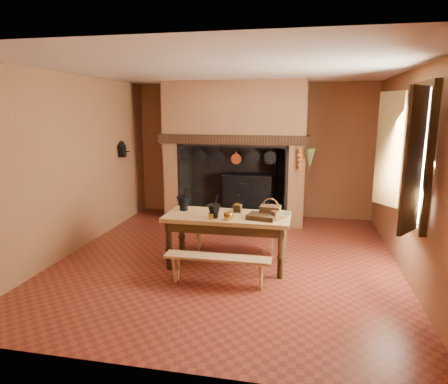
# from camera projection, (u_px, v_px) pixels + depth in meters

# --- Properties ---
(floor) EXTENTS (5.50, 5.50, 0.00)m
(floor) POSITION_uv_depth(u_px,v_px,m) (228.00, 259.00, 6.14)
(floor) COLOR maroon
(floor) RESTS_ON ground
(ceiling) EXTENTS (5.50, 5.50, 0.00)m
(ceiling) POSITION_uv_depth(u_px,v_px,m) (229.00, 70.00, 5.57)
(ceiling) COLOR silver
(ceiling) RESTS_ON back_wall
(back_wall) EXTENTS (5.00, 0.02, 2.80)m
(back_wall) POSITION_uv_depth(u_px,v_px,m) (253.00, 150.00, 8.49)
(back_wall) COLOR brown
(back_wall) RESTS_ON floor
(wall_left) EXTENTS (0.02, 5.50, 2.80)m
(wall_left) POSITION_uv_depth(u_px,v_px,m) (74.00, 164.00, 6.35)
(wall_left) COLOR brown
(wall_left) RESTS_ON floor
(wall_right) EXTENTS (0.02, 5.50, 2.80)m
(wall_right) POSITION_uv_depth(u_px,v_px,m) (411.00, 174.00, 5.36)
(wall_right) COLOR brown
(wall_right) RESTS_ON floor
(wall_front) EXTENTS (5.00, 0.02, 2.80)m
(wall_front) POSITION_uv_depth(u_px,v_px,m) (164.00, 217.00, 3.22)
(wall_front) COLOR brown
(wall_front) RESTS_ON floor
(chimney_breast) EXTENTS (2.95, 0.96, 2.80)m
(chimney_breast) POSITION_uv_depth(u_px,v_px,m) (236.00, 132.00, 8.05)
(chimney_breast) COLOR brown
(chimney_breast) RESTS_ON floor
(iron_range) EXTENTS (1.12, 0.55, 1.60)m
(iron_range) POSITION_uv_depth(u_px,v_px,m) (248.00, 195.00, 8.40)
(iron_range) COLOR black
(iron_range) RESTS_ON floor
(hearth_pans) EXTENTS (0.51, 0.62, 0.20)m
(hearth_pans) POSITION_uv_depth(u_px,v_px,m) (200.00, 213.00, 8.45)
(hearth_pans) COLOR #B58D29
(hearth_pans) RESTS_ON floor
(hanging_pans) EXTENTS (1.92, 0.29, 0.27)m
(hanging_pans) POSITION_uv_depth(u_px,v_px,m) (229.00, 157.00, 7.67)
(hanging_pans) COLOR black
(hanging_pans) RESTS_ON chimney_breast
(onion_string) EXTENTS (0.12, 0.10, 0.46)m
(onion_string) POSITION_uv_depth(u_px,v_px,m) (300.00, 160.00, 7.39)
(onion_string) COLOR #B95B22
(onion_string) RESTS_ON chimney_breast
(herb_bunch) EXTENTS (0.20, 0.20, 0.35)m
(herb_bunch) POSITION_uv_depth(u_px,v_px,m) (310.00, 158.00, 7.34)
(herb_bunch) COLOR #515D2C
(herb_bunch) RESTS_ON chimney_breast
(window) EXTENTS (0.39, 1.75, 1.76)m
(window) POSITION_uv_depth(u_px,v_px,m) (408.00, 155.00, 4.95)
(window) COLOR white
(window) RESTS_ON wall_right
(wall_coffee_mill) EXTENTS (0.23, 0.16, 0.31)m
(wall_coffee_mill) POSITION_uv_depth(u_px,v_px,m) (122.00, 148.00, 7.79)
(wall_coffee_mill) COLOR black
(wall_coffee_mill) RESTS_ON wall_left
(work_table) EXTENTS (1.78, 0.79, 0.77)m
(work_table) POSITION_uv_depth(u_px,v_px,m) (228.00, 223.00, 5.74)
(work_table) COLOR tan
(work_table) RESTS_ON floor
(bench_front) EXTENTS (1.39, 0.24, 0.39)m
(bench_front) POSITION_uv_depth(u_px,v_px,m) (218.00, 263.00, 5.17)
(bench_front) COLOR tan
(bench_front) RESTS_ON floor
(bench_back) EXTENTS (1.47, 0.26, 0.41)m
(bench_back) POSITION_uv_depth(u_px,v_px,m) (235.00, 233.00, 6.39)
(bench_back) COLOR tan
(bench_back) RESTS_ON floor
(mortar_large) EXTENTS (0.21, 0.21, 0.36)m
(mortar_large) POSITION_uv_depth(u_px,v_px,m) (184.00, 203.00, 5.95)
(mortar_large) COLOR black
(mortar_large) RESTS_ON work_table
(mortar_small) EXTENTS (0.19, 0.19, 0.32)m
(mortar_small) POSITION_uv_depth(u_px,v_px,m) (214.00, 210.00, 5.54)
(mortar_small) COLOR black
(mortar_small) RESTS_ON work_table
(coffee_grinder) EXTENTS (0.15, 0.12, 0.17)m
(coffee_grinder) POSITION_uv_depth(u_px,v_px,m) (238.00, 208.00, 5.86)
(coffee_grinder) COLOR #352411
(coffee_grinder) RESTS_ON work_table
(brass_mug_a) EXTENTS (0.09, 0.09, 0.08)m
(brass_mug_a) POSITION_uv_depth(u_px,v_px,m) (211.00, 216.00, 5.50)
(brass_mug_a) COLOR #B58D29
(brass_mug_a) RESTS_ON work_table
(brass_mug_b) EXTENTS (0.09, 0.09, 0.08)m
(brass_mug_b) POSITION_uv_depth(u_px,v_px,m) (235.00, 207.00, 6.00)
(brass_mug_b) COLOR #B58D29
(brass_mug_b) RESTS_ON work_table
(mixing_bowl) EXTENTS (0.38, 0.38, 0.07)m
(mixing_bowl) POSITION_uv_depth(u_px,v_px,m) (280.00, 215.00, 5.56)
(mixing_bowl) COLOR tan
(mixing_bowl) RESTS_ON work_table
(stoneware_crock) EXTENTS (0.12, 0.12, 0.13)m
(stoneware_crock) POSITION_uv_depth(u_px,v_px,m) (275.00, 216.00, 5.43)
(stoneware_crock) COLOR #4F321D
(stoneware_crock) RESTS_ON work_table
(glass_jar) EXTENTS (0.08, 0.08, 0.14)m
(glass_jar) POSITION_uv_depth(u_px,v_px,m) (265.00, 212.00, 5.62)
(glass_jar) COLOR beige
(glass_jar) RESTS_ON work_table
(wicker_basket) EXTENTS (0.29, 0.22, 0.27)m
(wicker_basket) POSITION_uv_depth(u_px,v_px,m) (270.00, 211.00, 5.60)
(wicker_basket) COLOR #512C18
(wicker_basket) RESTS_ON work_table
(wooden_tray) EXTENTS (0.44, 0.36, 0.07)m
(wooden_tray) POSITION_uv_depth(u_px,v_px,m) (262.00, 217.00, 5.50)
(wooden_tray) COLOR #352411
(wooden_tray) RESTS_ON work_table
(brass_cup) EXTENTS (0.13, 0.13, 0.10)m
(brass_cup) POSITION_uv_depth(u_px,v_px,m) (228.00, 217.00, 5.44)
(brass_cup) COLOR #B58D29
(brass_cup) RESTS_ON work_table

